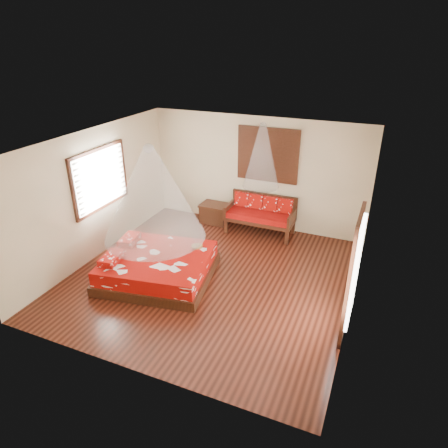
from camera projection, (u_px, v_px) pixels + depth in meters
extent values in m
cube|color=black|center=(212.00, 277.00, 8.23)|extent=(5.50, 5.50, 0.02)
cube|color=silver|center=(210.00, 142.00, 7.01)|extent=(5.50, 5.50, 0.02)
cube|color=beige|center=(94.00, 195.00, 8.59)|extent=(0.02, 5.50, 2.80)
cube|color=beige|center=(361.00, 242.00, 6.65)|extent=(0.02, 5.50, 2.80)
cube|color=beige|center=(257.00, 173.00, 9.91)|extent=(5.50, 0.02, 2.80)
cube|color=beige|center=(125.00, 294.00, 5.33)|extent=(5.50, 0.02, 2.80)
cube|color=black|center=(159.00, 273.00, 8.18)|extent=(2.41, 2.24, 0.20)
cube|color=#960A04|center=(158.00, 263.00, 8.07)|extent=(2.29, 2.13, 0.30)
cube|color=#960A04|center=(111.00, 258.00, 7.78)|extent=(0.39, 0.60, 0.14)
cube|color=#960A04|center=(130.00, 240.00, 8.49)|extent=(0.39, 0.60, 0.14)
cube|color=black|center=(226.00, 225.00, 9.97)|extent=(0.08, 0.08, 0.42)
cube|color=black|center=(287.00, 236.00, 9.42)|extent=(0.08, 0.08, 0.42)
cube|color=black|center=(235.00, 215.00, 10.49)|extent=(0.08, 0.08, 0.42)
cube|color=black|center=(293.00, 226.00, 9.94)|extent=(0.08, 0.08, 0.42)
cube|color=black|center=(260.00, 219.00, 9.88)|extent=(1.68, 0.75, 0.08)
cube|color=#850804|center=(260.00, 215.00, 9.83)|extent=(1.62, 0.69, 0.14)
cube|color=black|center=(264.00, 204.00, 10.03)|extent=(1.68, 0.06, 0.55)
cube|color=black|center=(230.00, 208.00, 10.09)|extent=(0.06, 0.75, 0.30)
cube|color=black|center=(292.00, 219.00, 9.53)|extent=(0.06, 0.75, 0.30)
cube|color=#960A04|center=(242.00, 199.00, 10.10)|extent=(0.35, 0.19, 0.37)
cube|color=#960A04|center=(256.00, 202.00, 9.97)|extent=(0.35, 0.19, 0.37)
cube|color=#960A04|center=(270.00, 204.00, 9.83)|extent=(0.35, 0.19, 0.37)
cube|color=#960A04|center=(285.00, 206.00, 9.70)|extent=(0.35, 0.19, 0.37)
cube|color=black|center=(215.00, 214.00, 10.52)|extent=(0.71, 0.52, 0.46)
cube|color=black|center=(215.00, 205.00, 10.41)|extent=(0.75, 0.56, 0.05)
cube|color=black|center=(268.00, 155.00, 9.57)|extent=(1.52, 0.06, 1.32)
cube|color=black|center=(268.00, 155.00, 9.56)|extent=(1.35, 0.04, 1.10)
cube|color=black|center=(100.00, 179.00, 8.61)|extent=(0.08, 1.74, 1.34)
cube|color=silver|center=(102.00, 179.00, 8.60)|extent=(0.04, 1.54, 1.10)
cube|color=black|center=(351.00, 277.00, 6.32)|extent=(0.08, 1.02, 2.16)
cube|color=white|center=(351.00, 272.00, 6.28)|extent=(0.03, 0.82, 1.70)
cylinder|color=brown|center=(197.00, 246.00, 8.35)|extent=(0.25, 0.25, 0.03)
cone|color=white|center=(152.00, 193.00, 7.42)|extent=(1.96, 1.96, 1.80)
cone|color=white|center=(262.00, 156.00, 9.14)|extent=(0.85, 0.85, 1.50)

